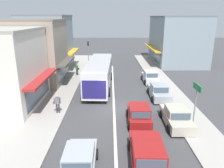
{
  "coord_description": "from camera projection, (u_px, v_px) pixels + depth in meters",
  "views": [
    {
      "loc": [
        -0.31,
        -18.36,
        8.08
      ],
      "look_at": [
        -0.16,
        3.81,
        1.2
      ],
      "focal_mm": 35.0,
      "sensor_mm": 36.0,
      "label": 1
    }
  ],
  "objects": [
    {
      "name": "ground_plane",
      "position": [
        114.0,
        109.0,
        19.93
      ],
      "size": [
        140.0,
        140.0,
        0.0
      ],
      "primitive_type": "plane",
      "color": "#3F3F42"
    },
    {
      "name": "lane_centre_line",
      "position": [
        113.0,
        94.0,
        23.75
      ],
      "size": [
        0.2,
        28.0,
        0.01
      ],
      "primitive_type": "cube",
      "color": "silver",
      "rests_on": "ground"
    },
    {
      "name": "sidewalk_left",
      "position": [
        55.0,
        88.0,
        25.59
      ],
      "size": [
        5.2,
        44.0,
        0.14
      ],
      "primitive_type": "cube",
      "color": "#A39E96",
      "rests_on": "ground"
    },
    {
      "name": "kerb_right",
      "position": [
        166.0,
        88.0,
        25.68
      ],
      "size": [
        2.8,
        44.0,
        0.12
      ],
      "primitive_type": "cube",
      "color": "#A39E96",
      "rests_on": "ground"
    },
    {
      "name": "shopfront_corner_near",
      "position": [
        1.0,
        69.0,
        19.63
      ],
      "size": [
        7.41,
        7.84,
        7.12
      ],
      "color": "silver",
      "rests_on": "ground"
    },
    {
      "name": "shopfront_mid_block",
      "position": [
        30.0,
        52.0,
        26.79
      ],
      "size": [
        8.9,
        7.12,
        7.78
      ],
      "color": "gray",
      "rests_on": "ground"
    },
    {
      "name": "shopfront_far_end",
      "position": [
        48.0,
        43.0,
        34.22
      ],
      "size": [
        7.8,
        8.19,
        8.31
      ],
      "color": "#84939E",
      "rests_on": "ground"
    },
    {
      "name": "building_right_far",
      "position": [
        177.0,
        40.0,
        38.79
      ],
      "size": [
        8.78,
        12.38,
        8.18
      ],
      "color": "#84939E",
      "rests_on": "ground"
    },
    {
      "name": "city_bus",
      "position": [
        99.0,
        72.0,
        25.38
      ],
      "size": [
        3.04,
        10.94,
        3.23
      ],
      "color": "silver",
      "rests_on": "ground"
    },
    {
      "name": "hatchback_adjacent_lane_lead",
      "position": [
        139.0,
        115.0,
        17.1
      ],
      "size": [
        1.89,
        3.74,
        1.54
      ],
      "color": "maroon",
      "rests_on": "ground"
    },
    {
      "name": "hatchback_behind_bus_mid",
      "position": [
        80.0,
        161.0,
        11.59
      ],
      "size": [
        1.85,
        3.72,
        1.54
      ],
      "color": "#9EA3A8",
      "rests_on": "ground"
    },
    {
      "name": "wagon_queue_gap_filler",
      "position": [
        147.0,
        154.0,
        12.15
      ],
      "size": [
        2.06,
        4.56,
        1.58
      ],
      "color": "maroon",
      "rests_on": "ground"
    },
    {
      "name": "parked_sedan_kerb_front",
      "position": [
        176.0,
        117.0,
        16.83
      ],
      "size": [
        1.92,
        4.21,
        1.47
      ],
      "color": "#B7B29E",
      "rests_on": "ground"
    },
    {
      "name": "parked_sedan_kerb_second",
      "position": [
        159.0,
        92.0,
        22.44
      ],
      "size": [
        1.91,
        4.2,
        1.47
      ],
      "color": "#9EA3A8",
      "rests_on": "ground"
    },
    {
      "name": "parked_hatchback_kerb_third",
      "position": [
        150.0,
        77.0,
        27.74
      ],
      "size": [
        1.89,
        3.74,
        1.54
      ],
      "color": "silver",
      "rests_on": "ground"
    },
    {
      "name": "traffic_light_downstreet",
      "position": [
        88.0,
        50.0,
        35.94
      ],
      "size": [
        0.32,
        0.24,
        4.2
      ],
      "color": "gray",
      "rests_on": "ground"
    },
    {
      "name": "directional_road_sign",
      "position": [
        196.0,
        96.0,
        15.56
      ],
      "size": [
        0.1,
        1.4,
        3.6
      ],
      "color": "gray",
      "rests_on": "ground"
    },
    {
      "name": "pedestrian_with_handbag_near",
      "position": [
        77.0,
        69.0,
        30.67
      ],
      "size": [
        0.58,
        0.53,
        1.63
      ],
      "color": "#232838",
      "rests_on": "sidewalk_left"
    },
    {
      "name": "pedestrian_browsing_midblock",
      "position": [
        57.0,
        103.0,
        18.54
      ],
      "size": [
        0.65,
        0.26,
        1.63
      ],
      "color": "#333338",
      "rests_on": "sidewalk_left"
    }
  ]
}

